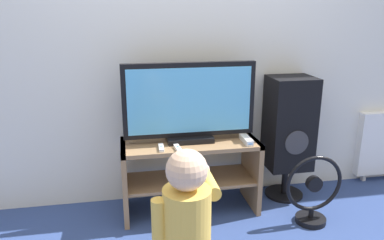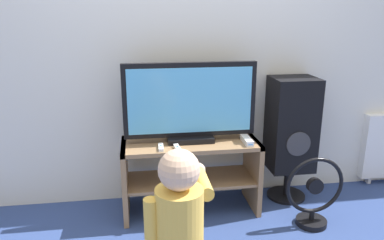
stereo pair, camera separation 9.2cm
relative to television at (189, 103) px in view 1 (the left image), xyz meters
name	(u,v)px [view 1 (the left image)]	position (x,y,z in m)	size (l,w,h in m)	color
ground_plane	(195,223)	(0.00, -0.23, -0.85)	(16.00, 16.00, 0.00)	navy
wall_back	(183,38)	(0.00, 0.27, 0.45)	(10.00, 0.06, 2.60)	silver
tv_stand	(190,166)	(0.00, -0.02, -0.49)	(1.02, 0.41, 0.56)	#93704C
television	(189,103)	(0.00, 0.00, 0.00)	(0.97, 0.20, 0.59)	black
game_console	(246,140)	(0.41, -0.11, -0.27)	(0.05, 0.19, 0.04)	white
remote_primary	(161,148)	(-0.23, -0.14, -0.28)	(0.04, 0.13, 0.03)	white
remote_secondary	(178,148)	(-0.11, -0.17, -0.28)	(0.05, 0.13, 0.03)	white
child	(187,222)	(-0.20, -1.04, -0.32)	(0.34, 0.50, 0.91)	#3F4C72
speaker_tower	(289,125)	(0.82, 0.06, -0.24)	(0.35, 0.32, 1.01)	black
floor_fan	(313,193)	(0.84, -0.37, -0.62)	(0.43, 0.22, 0.52)	black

